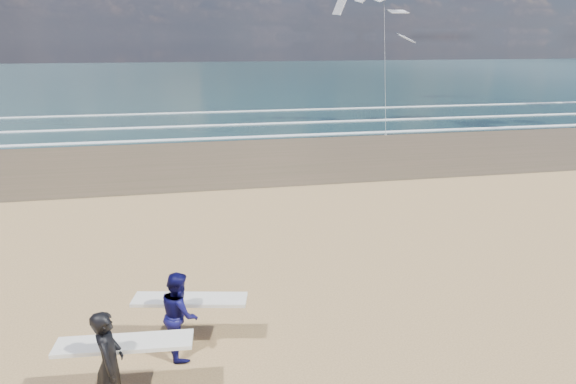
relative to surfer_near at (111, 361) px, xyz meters
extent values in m
cube|color=#4E4329|center=(21.07, 18.21, -0.93)|extent=(220.00, 12.00, 0.01)
cube|color=#173133|center=(21.07, 72.21, -0.93)|extent=(220.00, 100.00, 0.02)
cube|color=white|center=(21.07, 23.01, -0.88)|extent=(220.00, 0.50, 0.05)
cube|color=white|center=(21.07, 27.71, -0.88)|extent=(220.00, 0.50, 0.05)
cube|color=white|center=(21.07, 34.21, -0.88)|extent=(220.00, 0.50, 0.05)
imported|color=black|center=(-0.03, -0.05, -0.02)|extent=(0.46, 0.68, 1.83)
cube|color=white|center=(0.17, 0.30, 0.11)|extent=(2.23, 0.69, 0.07)
imported|color=#0D0C45|center=(1.04, 1.42, -0.09)|extent=(0.76, 0.91, 1.69)
cube|color=white|center=(1.24, 1.77, 0.00)|extent=(2.26, 0.96, 0.07)
cube|color=slate|center=(13.45, 22.20, -0.88)|extent=(0.12, 0.12, 0.10)
camera|label=1|loc=(1.36, -7.35, 4.89)|focal=32.00mm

